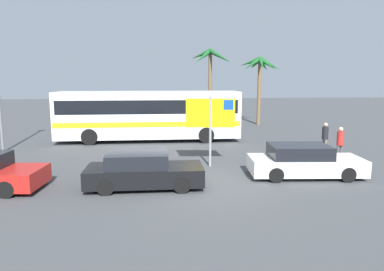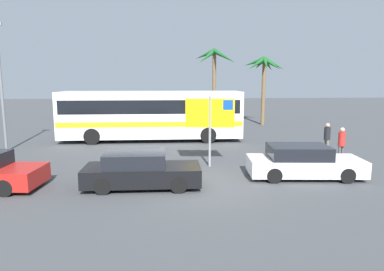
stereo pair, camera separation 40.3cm
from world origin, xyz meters
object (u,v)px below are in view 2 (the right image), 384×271
object	(u,v)px
pedestrian_near_sign	(342,142)
car_black	(141,170)
car_white	(303,162)
pedestrian_crossing_lot	(327,136)
ferry_sign	(211,116)
bus_front_coach	(151,113)

from	to	relation	value
pedestrian_near_sign	car_black	bearing A→B (deg)	-88.33
car_white	pedestrian_crossing_lot	distance (m)	4.95
ferry_sign	car_white	size ratio (longest dim) A/B	0.69
bus_front_coach	pedestrian_crossing_lot	world-z (taller)	bus_front_coach
ferry_sign	pedestrian_crossing_lot	size ratio (longest dim) A/B	1.88
pedestrian_near_sign	bus_front_coach	bearing A→B (deg)	-143.97
ferry_sign	car_white	distance (m)	4.41
bus_front_coach	ferry_sign	xyz separation A→B (m)	(3.01, -7.11, 0.54)
bus_front_coach	pedestrian_crossing_lot	size ratio (longest dim) A/B	6.76
pedestrian_crossing_lot	car_black	bearing A→B (deg)	-159.35
bus_front_coach	pedestrian_crossing_lot	bearing A→B (deg)	-28.76
pedestrian_near_sign	pedestrian_crossing_lot	xyz separation A→B (m)	(0.10, 1.75, -0.01)
ferry_sign	bus_front_coach	bearing A→B (deg)	118.66
ferry_sign	pedestrian_near_sign	bearing A→B (deg)	7.72
pedestrian_crossing_lot	car_white	bearing A→B (deg)	-132.31
car_white	pedestrian_near_sign	bearing A→B (deg)	44.22
car_black	pedestrian_near_sign	xyz separation A→B (m)	(9.20, 3.17, 0.38)
pedestrian_crossing_lot	ferry_sign	bearing A→B (deg)	-169.95
bus_front_coach	car_white	distance (m)	11.31
car_white	pedestrian_near_sign	world-z (taller)	pedestrian_near_sign
pedestrian_crossing_lot	bus_front_coach	bearing A→B (deg)	144.02
ferry_sign	car_white	world-z (taller)	ferry_sign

